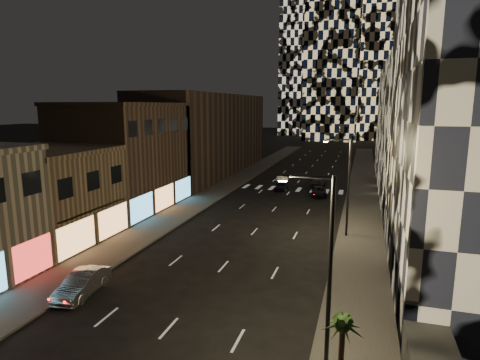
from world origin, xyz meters
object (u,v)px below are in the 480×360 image
Objects in this scene: streetlight_near at (325,260)px; car_dark_rightlane at (319,192)px; streetlight_far at (346,180)px; car_dark_oncoming at (318,183)px; palm_tree at (342,330)px; car_dark_midlane at (282,186)px; car_silver_parked at (82,284)px.

car_dark_rightlane is at bearing 96.36° from streetlight_near.
car_dark_rightlane is (-4.08, 16.60, -4.76)m from streetlight_far.
palm_tree is at bearing 99.19° from car_dark_oncoming.
streetlight_near is at bearing -73.89° from car_dark_midlane.
streetlight_far is at bearing -82.34° from car_dark_rightlane.
car_dark_midlane is 6.01m from car_dark_rightlane.
streetlight_far is 17.74m from car_dark_rightlane.
streetlight_far is 21.69m from car_dark_midlane.
streetlight_far is 22.83m from car_dark_oncoming.
car_dark_midlane is (-9.66, 18.84, -4.71)m from streetlight_far.
car_dark_midlane is (5.86, 35.90, -0.12)m from car_silver_parked.
streetlight_far reaches higher than car_dark_oncoming.
palm_tree is at bearing -87.49° from streetlight_far.
palm_tree is at bearing -88.68° from car_dark_rightlane.
car_silver_parked is 36.38m from car_dark_midlane.
palm_tree reaches higher than car_dark_midlane.
car_dark_rightlane is at bearing 97.47° from palm_tree.
streetlight_near is at bearing -17.34° from car_silver_parked.
car_dark_oncoming is at bearing 33.96° from car_dark_midlane.
car_dark_midlane is 0.88× the size of car_dark_rightlane.
car_silver_parked reaches higher than car_dark_rightlane.
car_silver_parked is at bearing -97.12° from car_dark_midlane.
streetlight_near is 37.13m from car_dark_rightlane.
streetlight_near is 20.00m from streetlight_far.
car_silver_parked is 1.27× the size of palm_tree.
car_silver_parked is 0.95× the size of car_dark_oncoming.
streetlight_near is 2.10× the size of car_dark_rightlane.
streetlight_near is 42.35m from car_dark_oncoming.
streetlight_far is at bearing 104.15° from car_dark_oncoming.
car_dark_rightlane is at bearing -19.76° from car_dark_midlane.
streetlight_far is 1.95× the size of car_silver_parked.
car_silver_parked is 40.32m from car_dark_oncoming.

